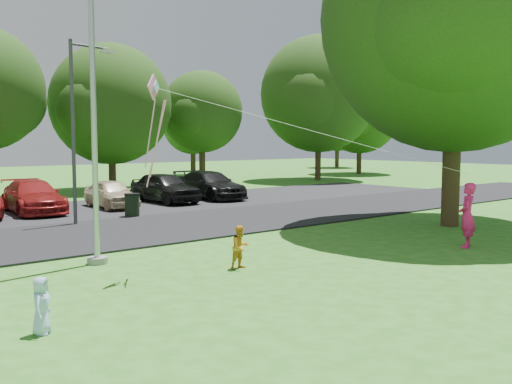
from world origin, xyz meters
TOP-DOWN VIEW (x-y plane):
  - ground at (0.00, 0.00)m, footprint 120.00×120.00m
  - park_road at (0.00, 9.00)m, footprint 60.00×6.00m
  - parking_strip at (0.00, 15.50)m, footprint 42.00×7.00m
  - flagpole at (-3.50, 5.00)m, footprint 0.50×0.50m
  - street_lamp at (-1.17, 11.55)m, footprint 1.83×0.49m
  - trash_can at (1.09, 12.06)m, footprint 0.60×0.60m
  - big_tree at (8.69, 2.84)m, footprint 9.82×9.29m
  - tree_row at (1.59, 24.23)m, footprint 64.35×11.94m
  - horizon_trees at (4.06, 33.88)m, footprint 77.46×7.20m
  - parked_cars at (-0.73, 15.63)m, footprint 17.05×5.31m
  - woman at (5.48, 0.35)m, footprint 0.80×0.70m
  - child_yellow at (-1.10, 2.33)m, footprint 0.51×0.41m
  - child_blue at (-6.34, 0.69)m, footprint 0.50×0.53m
  - kite at (-2.69, 2.86)m, footprint 8.72×2.87m

SIDE VIEW (x-z plane):
  - ground at x=0.00m, z-range 0.00..0.00m
  - park_road at x=0.00m, z-range 0.00..0.06m
  - parking_strip at x=0.00m, z-range 0.00..0.06m
  - child_blue at x=-6.34m, z-range 0.00..0.92m
  - trash_can at x=1.09m, z-range 0.00..0.96m
  - child_yellow at x=-1.10m, z-range 0.00..1.03m
  - parked_cars at x=-0.73m, z-range 0.03..1.48m
  - woman at x=5.48m, z-range 0.00..1.85m
  - kite at x=-2.69m, z-range 2.45..4.93m
  - street_lamp at x=-1.17m, z-range 0.66..7.21m
  - flagpole at x=-3.50m, z-range -0.83..9.17m
  - horizon_trees at x=4.06m, z-range 0.79..7.81m
  - tree_row at x=1.59m, z-range 0.27..11.15m
  - big_tree at x=8.69m, z-range 1.06..12.94m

